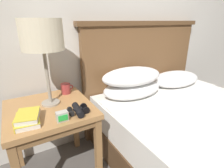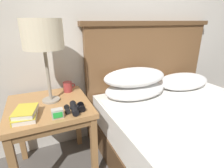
{
  "view_description": "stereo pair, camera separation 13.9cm",
  "coord_description": "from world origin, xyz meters",
  "px_view_note": "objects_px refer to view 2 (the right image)",
  "views": [
    {
      "loc": [
        -0.84,
        -0.63,
        1.2
      ],
      "look_at": [
        -0.18,
        0.51,
        0.72
      ],
      "focal_mm": 28.0,
      "sensor_mm": 36.0,
      "label": 1
    },
    {
      "loc": [
        -0.72,
        -0.69,
        1.2
      ],
      "look_at": [
        -0.18,
        0.51,
        0.72
      ],
      "focal_mm": 28.0,
      "sensor_mm": 36.0,
      "label": 2
    }
  ],
  "objects_px": {
    "table_lamp": "(43,36)",
    "book_on_nightstand": "(25,115)",
    "bed": "(207,143)",
    "binoculars_pair": "(75,108)",
    "book_stacked_on_top": "(25,111)",
    "nightstand": "(50,114)",
    "coffee_mug": "(68,87)",
    "alarm_clock": "(57,113)"
  },
  "relations": [
    {
      "from": "table_lamp",
      "to": "book_on_nightstand",
      "type": "xyz_separation_m",
      "value": [
        -0.18,
        -0.19,
        -0.47
      ]
    },
    {
      "from": "bed",
      "to": "binoculars_pair",
      "type": "distance_m",
      "value": 1.05
    },
    {
      "from": "bed",
      "to": "book_stacked_on_top",
      "type": "xyz_separation_m",
      "value": [
        -1.23,
        0.39,
        0.36
      ]
    },
    {
      "from": "table_lamp",
      "to": "nightstand",
      "type": "bearing_deg",
      "value": -115.71
    },
    {
      "from": "book_stacked_on_top",
      "to": "binoculars_pair",
      "type": "bearing_deg",
      "value": -7.31
    },
    {
      "from": "book_on_nightstand",
      "to": "coffee_mug",
      "type": "distance_m",
      "value": 0.47
    },
    {
      "from": "bed",
      "to": "alarm_clock",
      "type": "height_order",
      "value": "bed"
    },
    {
      "from": "book_stacked_on_top",
      "to": "coffee_mug",
      "type": "xyz_separation_m",
      "value": [
        0.33,
        0.33,
        -0.0
      ]
    },
    {
      "from": "coffee_mug",
      "to": "nightstand",
      "type": "bearing_deg",
      "value": -133.92
    },
    {
      "from": "binoculars_pair",
      "to": "book_stacked_on_top",
      "type": "bearing_deg",
      "value": 172.69
    },
    {
      "from": "bed",
      "to": "table_lamp",
      "type": "xyz_separation_m",
      "value": [
        -1.06,
        0.58,
        0.8
      ]
    },
    {
      "from": "bed",
      "to": "book_on_nightstand",
      "type": "height_order",
      "value": "bed"
    },
    {
      "from": "nightstand",
      "to": "alarm_clock",
      "type": "xyz_separation_m",
      "value": [
        0.03,
        -0.23,
        0.11
      ]
    },
    {
      "from": "book_stacked_on_top",
      "to": "alarm_clock",
      "type": "distance_m",
      "value": 0.2
    },
    {
      "from": "bed",
      "to": "book_stacked_on_top",
      "type": "relative_size",
      "value": 9.62
    },
    {
      "from": "nightstand",
      "to": "alarm_clock",
      "type": "distance_m",
      "value": 0.26
    },
    {
      "from": "book_stacked_on_top",
      "to": "binoculars_pair",
      "type": "relative_size",
      "value": 1.23
    },
    {
      "from": "nightstand",
      "to": "bed",
      "type": "distance_m",
      "value": 1.22
    },
    {
      "from": "alarm_clock",
      "to": "binoculars_pair",
      "type": "bearing_deg",
      "value": 20.12
    },
    {
      "from": "binoculars_pair",
      "to": "book_on_nightstand",
      "type": "bearing_deg",
      "value": 171.95
    },
    {
      "from": "table_lamp",
      "to": "book_on_nightstand",
      "type": "bearing_deg",
      "value": -132.78
    },
    {
      "from": "book_on_nightstand",
      "to": "coffee_mug",
      "type": "relative_size",
      "value": 2.07
    },
    {
      "from": "book_stacked_on_top",
      "to": "alarm_clock",
      "type": "relative_size",
      "value": 2.85
    },
    {
      "from": "nightstand",
      "to": "table_lamp",
      "type": "distance_m",
      "value": 0.57
    },
    {
      "from": "binoculars_pair",
      "to": "alarm_clock",
      "type": "height_order",
      "value": "alarm_clock"
    },
    {
      "from": "table_lamp",
      "to": "coffee_mug",
      "type": "height_order",
      "value": "table_lamp"
    },
    {
      "from": "book_on_nightstand",
      "to": "alarm_clock",
      "type": "height_order",
      "value": "alarm_clock"
    },
    {
      "from": "table_lamp",
      "to": "coffee_mug",
      "type": "xyz_separation_m",
      "value": [
        0.16,
        0.14,
        -0.44
      ]
    },
    {
      "from": "book_on_nightstand",
      "to": "coffee_mug",
      "type": "xyz_separation_m",
      "value": [
        0.33,
        0.33,
        0.03
      ]
    },
    {
      "from": "book_on_nightstand",
      "to": "book_stacked_on_top",
      "type": "distance_m",
      "value": 0.03
    },
    {
      "from": "binoculars_pair",
      "to": "coffee_mug",
      "type": "height_order",
      "value": "coffee_mug"
    },
    {
      "from": "table_lamp",
      "to": "binoculars_pair",
      "type": "xyz_separation_m",
      "value": [
        0.13,
        -0.23,
        -0.46
      ]
    },
    {
      "from": "bed",
      "to": "book_stacked_on_top",
      "type": "bearing_deg",
      "value": 162.57
    },
    {
      "from": "nightstand",
      "to": "binoculars_pair",
      "type": "distance_m",
      "value": 0.26
    },
    {
      "from": "alarm_clock",
      "to": "nightstand",
      "type": "bearing_deg",
      "value": 98.64
    },
    {
      "from": "table_lamp",
      "to": "coffee_mug",
      "type": "relative_size",
      "value": 5.75
    },
    {
      "from": "nightstand",
      "to": "book_on_nightstand",
      "type": "relative_size",
      "value": 2.92
    },
    {
      "from": "nightstand",
      "to": "table_lamp",
      "type": "bearing_deg",
      "value": 64.29
    },
    {
      "from": "alarm_clock",
      "to": "book_stacked_on_top",
      "type": "bearing_deg",
      "value": 156.12
    },
    {
      "from": "table_lamp",
      "to": "book_stacked_on_top",
      "type": "relative_size",
      "value": 2.97
    },
    {
      "from": "book_stacked_on_top",
      "to": "bed",
      "type": "bearing_deg",
      "value": -17.43
    },
    {
      "from": "nightstand",
      "to": "bed",
      "type": "bearing_deg",
      "value": -26.24
    }
  ]
}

